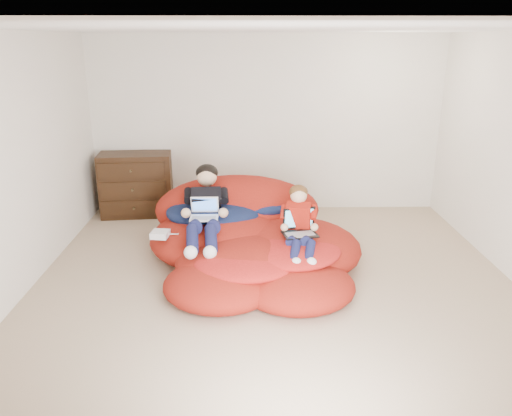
{
  "coord_description": "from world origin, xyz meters",
  "views": [
    {
      "loc": [
        -0.28,
        -4.64,
        2.41
      ],
      "look_at": [
        -0.19,
        0.41,
        0.7
      ],
      "focal_mm": 35.0,
      "sensor_mm": 36.0,
      "label": 1
    }
  ],
  "objects": [
    {
      "name": "laptop_white",
      "position": [
        -0.75,
        0.49,
        0.63
      ],
      "size": [
        0.3,
        0.29,
        0.21
      ],
      "color": "white",
      "rests_on": "older_boy"
    },
    {
      "name": "older_boy",
      "position": [
        -0.75,
        0.62,
        0.67
      ],
      "size": [
        0.38,
        1.27,
        0.7
      ],
      "color": "black",
      "rests_on": "beanbag_pile"
    },
    {
      "name": "beanbag_pile",
      "position": [
        -0.27,
        0.56,
        0.26
      ],
      "size": [
        2.41,
        2.44,
        0.92
      ],
      "color": "#A41E12",
      "rests_on": "ground"
    },
    {
      "name": "younger_boy",
      "position": [
        0.26,
        0.22,
        0.61
      ],
      "size": [
        0.32,
        0.81,
        0.64
      ],
      "color": "#B01B0F",
      "rests_on": "beanbag_pile"
    },
    {
      "name": "room_shell",
      "position": [
        0.0,
        0.0,
        0.22
      ],
      "size": [
        5.1,
        5.1,
        2.77
      ],
      "color": "tan",
      "rests_on": "ground"
    },
    {
      "name": "dresser",
      "position": [
        -1.86,
        2.23,
        0.45
      ],
      "size": [
        1.04,
        0.6,
        0.9
      ],
      "color": "black",
      "rests_on": "ground"
    },
    {
      "name": "power_adapter",
      "position": [
        -1.22,
        0.38,
        0.42
      ],
      "size": [
        0.2,
        0.2,
        0.07
      ],
      "primitive_type": "cube",
      "rotation": [
        0.0,
        0.0,
        -0.15
      ],
      "color": "white",
      "rests_on": "beanbag_pile"
    },
    {
      "name": "laptop_black",
      "position": [
        0.26,
        0.21,
        0.56
      ],
      "size": [
        0.39,
        0.35,
        0.26
      ],
      "color": "black",
      "rests_on": "younger_boy"
    },
    {
      "name": "cream_pillow",
      "position": [
        -0.82,
        1.25,
        0.62
      ],
      "size": [
        0.45,
        0.29,
        0.29
      ],
      "primitive_type": "ellipsoid",
      "color": "silver",
      "rests_on": "beanbag_pile"
    }
  ]
}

